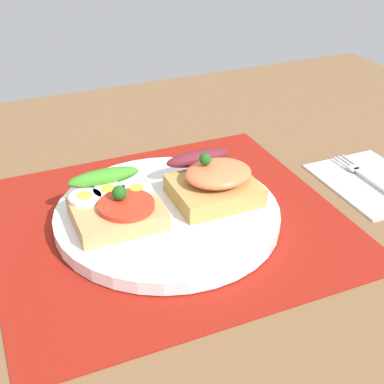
{
  "coord_description": "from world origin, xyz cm",
  "views": [
    {
      "loc": [
        -17.36,
        -47.34,
        34.47
      ],
      "look_at": [
        3.0,
        0.0,
        3.32
      ],
      "focal_mm": 50.39,
      "sensor_mm": 36.0,
      "label": 1
    }
  ],
  "objects_px": {
    "plate": "(167,215)",
    "sandwich_egg_tomato": "(115,203)",
    "fork": "(368,178)",
    "napkin": "(372,181)",
    "sandwich_salmon": "(213,181)"
  },
  "relations": [
    {
      "from": "sandwich_salmon",
      "to": "napkin",
      "type": "relative_size",
      "value": 0.67
    },
    {
      "from": "plate",
      "to": "sandwich_egg_tomato",
      "type": "relative_size",
      "value": 2.56
    },
    {
      "from": "plate",
      "to": "sandwich_salmon",
      "type": "relative_size",
      "value": 2.63
    },
    {
      "from": "sandwich_egg_tomato",
      "to": "sandwich_salmon",
      "type": "relative_size",
      "value": 1.03
    },
    {
      "from": "plate",
      "to": "napkin",
      "type": "distance_m",
      "value": 0.27
    },
    {
      "from": "sandwich_salmon",
      "to": "fork",
      "type": "height_order",
      "value": "sandwich_salmon"
    },
    {
      "from": "sandwich_egg_tomato",
      "to": "sandwich_salmon",
      "type": "bearing_deg",
      "value": -2.58
    },
    {
      "from": "sandwich_egg_tomato",
      "to": "fork",
      "type": "xyz_separation_m",
      "value": [
        0.32,
        -0.03,
        -0.03
      ]
    },
    {
      "from": "sandwich_egg_tomato",
      "to": "napkin",
      "type": "bearing_deg",
      "value": -5.43
    },
    {
      "from": "plate",
      "to": "fork",
      "type": "xyz_separation_m",
      "value": [
        0.27,
        -0.02,
        -0.0
      ]
    },
    {
      "from": "napkin",
      "to": "fork",
      "type": "xyz_separation_m",
      "value": [
        -0.0,
        0.0,
        0.0
      ]
    },
    {
      "from": "sandwich_egg_tomato",
      "to": "fork",
      "type": "relative_size",
      "value": 0.73
    },
    {
      "from": "sandwich_egg_tomato",
      "to": "napkin",
      "type": "height_order",
      "value": "sandwich_egg_tomato"
    },
    {
      "from": "sandwich_egg_tomato",
      "to": "sandwich_salmon",
      "type": "height_order",
      "value": "sandwich_salmon"
    },
    {
      "from": "plate",
      "to": "fork",
      "type": "relative_size",
      "value": 1.88
    }
  ]
}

